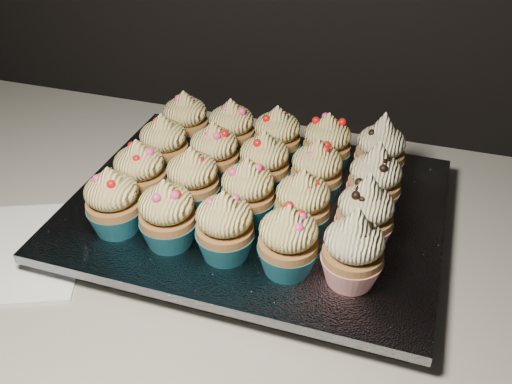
% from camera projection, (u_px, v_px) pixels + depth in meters
% --- Properties ---
extents(worktop, '(2.44, 0.64, 0.04)m').
position_uv_depth(worktop, '(108.00, 223.00, 0.75)').
color(worktop, beige).
rests_on(worktop, cabinet).
extents(napkin, '(0.23, 0.23, 0.00)m').
position_uv_depth(napkin, '(8.00, 251.00, 0.67)').
color(napkin, white).
rests_on(napkin, worktop).
extents(baking_tray, '(0.41, 0.32, 0.02)m').
position_uv_depth(baking_tray, '(256.00, 217.00, 0.71)').
color(baking_tray, black).
rests_on(baking_tray, worktop).
extents(foil_lining, '(0.45, 0.35, 0.01)m').
position_uv_depth(foil_lining, '(256.00, 207.00, 0.70)').
color(foil_lining, silver).
rests_on(foil_lining, baking_tray).
extents(cupcake_0, '(0.06, 0.06, 0.08)m').
position_uv_depth(cupcake_0, '(113.00, 202.00, 0.63)').
color(cupcake_0, '#186274').
rests_on(cupcake_0, foil_lining).
extents(cupcake_1, '(0.06, 0.06, 0.08)m').
position_uv_depth(cupcake_1, '(167.00, 215.00, 0.61)').
color(cupcake_1, '#186274').
rests_on(cupcake_1, foil_lining).
extents(cupcake_2, '(0.06, 0.06, 0.08)m').
position_uv_depth(cupcake_2, '(225.00, 227.00, 0.60)').
color(cupcake_2, '#186274').
rests_on(cupcake_2, foil_lining).
extents(cupcake_3, '(0.06, 0.06, 0.08)m').
position_uv_depth(cupcake_3, '(288.00, 241.00, 0.58)').
color(cupcake_3, '#186274').
rests_on(cupcake_3, foil_lining).
extents(cupcake_4, '(0.06, 0.06, 0.10)m').
position_uv_depth(cupcake_4, '(353.00, 250.00, 0.56)').
color(cupcake_4, '#AD181B').
rests_on(cupcake_4, foil_lining).
extents(cupcake_5, '(0.06, 0.06, 0.08)m').
position_uv_depth(cupcake_5, '(141.00, 173.00, 0.68)').
color(cupcake_5, '#186274').
rests_on(cupcake_5, foil_lining).
extents(cupcake_6, '(0.06, 0.06, 0.08)m').
position_uv_depth(cupcake_6, '(193.00, 181.00, 0.67)').
color(cupcake_6, '#186274').
rests_on(cupcake_6, foil_lining).
extents(cupcake_7, '(0.06, 0.06, 0.08)m').
position_uv_depth(cupcake_7, '(248.00, 193.00, 0.65)').
color(cupcake_7, '#186274').
rests_on(cupcake_7, foil_lining).
extents(cupcake_8, '(0.06, 0.06, 0.08)m').
position_uv_depth(cupcake_8, '(302.00, 205.00, 0.63)').
color(cupcake_8, '#186274').
rests_on(cupcake_8, foil_lining).
extents(cupcake_9, '(0.06, 0.06, 0.10)m').
position_uv_depth(cupcake_9, '(365.00, 214.00, 0.61)').
color(cupcake_9, '#AD181B').
rests_on(cupcake_9, foil_lining).
extents(cupcake_10, '(0.06, 0.06, 0.08)m').
position_uv_depth(cupcake_10, '(164.00, 146.00, 0.73)').
color(cupcake_10, '#186274').
rests_on(cupcake_10, foil_lining).
extents(cupcake_11, '(0.06, 0.06, 0.08)m').
position_uv_depth(cupcake_11, '(215.00, 154.00, 0.72)').
color(cupcake_11, '#186274').
rests_on(cupcake_11, foil_lining).
extents(cupcake_12, '(0.06, 0.06, 0.08)m').
position_uv_depth(cupcake_12, '(264.00, 164.00, 0.70)').
color(cupcake_12, '#186274').
rests_on(cupcake_12, foil_lining).
extents(cupcake_13, '(0.06, 0.06, 0.08)m').
position_uv_depth(cupcake_13, '(316.00, 172.00, 0.68)').
color(cupcake_13, '#186274').
rests_on(cupcake_13, foil_lining).
extents(cupcake_14, '(0.06, 0.06, 0.10)m').
position_uv_depth(cupcake_14, '(375.00, 181.00, 0.66)').
color(cupcake_14, '#AD181B').
rests_on(cupcake_14, foil_lining).
extents(cupcake_15, '(0.06, 0.06, 0.08)m').
position_uv_depth(cupcake_15, '(186.00, 122.00, 0.79)').
color(cupcake_15, '#186274').
rests_on(cupcake_15, foil_lining).
extents(cupcake_16, '(0.06, 0.06, 0.08)m').
position_uv_depth(cupcake_16, '(232.00, 130.00, 0.77)').
color(cupcake_16, '#186274').
rests_on(cupcake_16, foil_lining).
extents(cupcake_17, '(0.06, 0.06, 0.08)m').
position_uv_depth(cupcake_17, '(277.00, 137.00, 0.75)').
color(cupcake_17, '#186274').
rests_on(cupcake_17, foil_lining).
extents(cupcake_18, '(0.06, 0.06, 0.08)m').
position_uv_depth(cupcake_18, '(327.00, 145.00, 0.73)').
color(cupcake_18, '#186274').
rests_on(cupcake_18, foil_lining).
extents(cupcake_19, '(0.06, 0.06, 0.10)m').
position_uv_depth(cupcake_19, '(380.00, 151.00, 0.72)').
color(cupcake_19, '#AD181B').
rests_on(cupcake_19, foil_lining).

